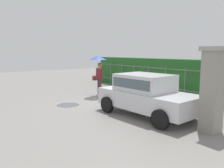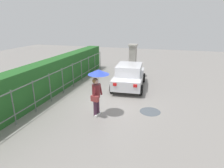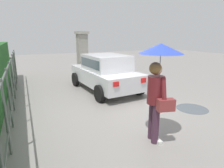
# 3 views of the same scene
# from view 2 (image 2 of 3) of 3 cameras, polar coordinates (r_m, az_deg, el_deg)

# --- Properties ---
(ground_plane) EXTENTS (40.00, 40.00, 0.00)m
(ground_plane) POSITION_cam_2_polar(r_m,az_deg,el_deg) (10.24, 0.26, -4.67)
(ground_plane) COLOR gray
(car) EXTENTS (3.85, 2.10, 1.48)m
(car) POSITION_cam_2_polar(r_m,az_deg,el_deg) (11.92, 5.15, 2.71)
(car) COLOR silver
(car) RESTS_ON ground
(pedestrian) EXTENTS (0.91, 0.90, 2.09)m
(pedestrian) POSITION_cam_2_polar(r_m,az_deg,el_deg) (8.10, -4.39, 0.32)
(pedestrian) COLOR #47283D
(pedestrian) RESTS_ON ground
(gate_pillar) EXTENTS (0.60, 0.60, 2.42)m
(gate_pillar) POSITION_cam_2_polar(r_m,az_deg,el_deg) (14.12, 6.15, 6.96)
(gate_pillar) COLOR gray
(gate_pillar) RESTS_ON ground
(fence_section) EXTENTS (12.39, 0.05, 1.50)m
(fence_section) POSITION_cam_2_polar(r_m,az_deg,el_deg) (11.21, -14.49, 1.28)
(fence_section) COLOR #59605B
(fence_section) RESTS_ON ground
(hedge_row) EXTENTS (13.34, 0.90, 1.90)m
(hedge_row) POSITION_cam_2_polar(r_m,az_deg,el_deg) (11.55, -17.57, 2.14)
(hedge_row) COLOR #235B23
(hedge_row) RESTS_ON ground
(puddle_near) EXTENTS (0.96, 0.96, 0.00)m
(puddle_near) POSITION_cam_2_polar(r_m,az_deg,el_deg) (9.13, 11.27, -8.06)
(puddle_near) COLOR #4C545B
(puddle_near) RESTS_ON ground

